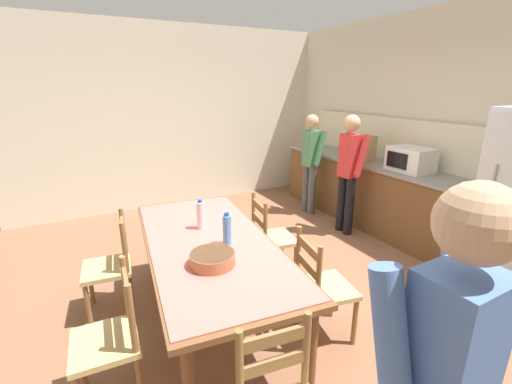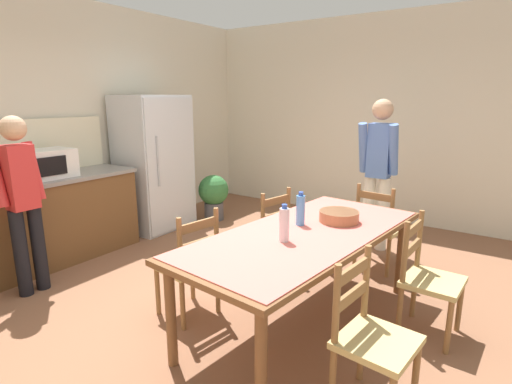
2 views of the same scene
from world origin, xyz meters
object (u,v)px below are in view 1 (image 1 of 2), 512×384
paper_bag (366,148)px  person_at_sink (311,159)px  dining_table (210,249)px  person_at_counter (349,169)px  chair_side_far_left (271,238)px  chair_side_near_left (111,266)px  bottle_off_centre (227,229)px  chair_side_near_right (111,340)px  serving_bowl (212,258)px  bottle_near_centre (201,215)px  chair_side_far_right (322,288)px  microwave (411,159)px

paper_bag → person_at_sink: size_ratio=0.23×
dining_table → person_at_counter: person_at_counter is taller
chair_side_far_left → chair_side_near_left: size_ratio=1.00×
bottle_off_centre → chair_side_near_right: (0.29, -0.93, -0.45)m
bottle_off_centre → serving_bowl: bearing=-41.3°
person_at_sink → person_at_counter: person_at_counter is taller
bottle_off_centre → serving_bowl: 0.34m
chair_side_far_left → bottle_near_centre: bearing=108.7°
serving_bowl → chair_side_far_right: 0.94m
chair_side_near_right → person_at_sink: person_at_sink is taller
bottle_off_centre → bottle_near_centre: bearing=-168.4°
serving_bowl → chair_side_near_right: (0.03, -0.71, -0.38)m
dining_table → bottle_off_centre: bottle_off_centre is taller
paper_bag → chair_side_near_right: 4.03m
bottle_off_centre → chair_side_far_right: (0.45, 0.61, -0.45)m
paper_bag → chair_side_far_right: (1.72, -2.11, -0.67)m
dining_table → microwave: bearing=98.1°
paper_bag → person_at_sink: 0.85m
chair_side_near_right → person_at_counter: 3.45m
bottle_near_centre → chair_side_near_right: (0.68, -0.85, -0.45)m
chair_side_far_left → dining_table: bearing=125.3°
chair_side_near_right → bottle_near_centre: bearing=131.4°
bottle_near_centre → chair_side_near_left: bearing=-111.7°
chair_side_near_left → serving_bowl: bearing=39.0°
bottle_near_centre → chair_side_near_right: 1.18m
person_at_counter → microwave: bearing=-45.5°
person_at_sink → person_at_counter: bearing=-91.3°
paper_bag → bottle_near_centre: 2.95m
serving_bowl → chair_side_far_left: size_ratio=0.35×
dining_table → person_at_counter: size_ratio=1.41×
person_at_counter → dining_table: bearing=-158.1°
chair_side_near_left → person_at_sink: bearing=118.0°
chair_side_far_left → chair_side_near_right: 1.84m
paper_bag → bottle_off_centre: 3.02m
paper_bag → microwave: bearing=0.6°
dining_table → bottle_off_centre: (0.12, 0.11, 0.20)m
chair_side_near_right → chair_side_far_right: (0.16, 1.55, 0.00)m
microwave → serving_bowl: 3.07m
bottle_off_centre → person_at_sink: bearing=130.7°
microwave → bottle_off_centre: size_ratio=1.85×
bottle_near_centre → dining_table: bearing=-6.0°
bottle_near_centre → paper_bag: bearing=107.4°
bottle_near_centre → chair_side_far_right: (0.84, 0.69, -0.45)m
bottle_off_centre → person_at_sink: size_ratio=0.17×
dining_table → chair_side_near_right: chair_side_near_right is taller
chair_side_far_left → person_at_counter: bearing=-62.0°
bottle_off_centre → person_at_sink: (-1.92, 2.23, -0.02)m
bottle_near_centre → person_at_sink: person_at_sink is taller
chair_side_near_left → person_at_sink: person_at_sink is taller
serving_bowl → chair_side_near_left: chair_side_near_left is taller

